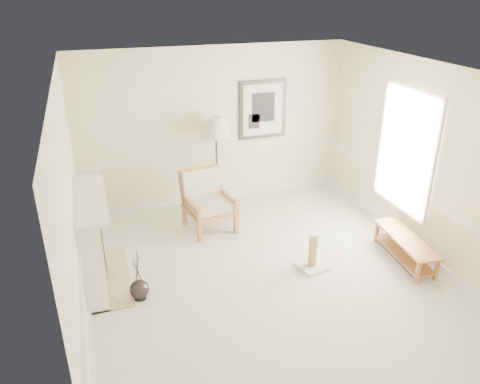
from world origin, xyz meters
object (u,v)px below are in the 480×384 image
object	(u,v)px
armchair	(206,198)
bench	(405,245)
floor_lamp	(216,129)
scratching_post	(312,257)
floor_vase	(140,290)

from	to	relation	value
armchair	bench	bearing A→B (deg)	-46.96
armchair	floor_lamp	distance (m)	1.25
floor_lamp	bench	bearing A→B (deg)	-50.71
floor_lamp	scratching_post	distance (m)	2.89
floor_vase	bench	size ratio (longest dim) A/B	0.57
floor_vase	armchair	world-z (taller)	armchair
armchair	scratching_post	xyz separation A→B (m)	(1.15, -1.76, -0.36)
floor_vase	scratching_post	size ratio (longest dim) A/B	1.32
bench	scratching_post	bearing A→B (deg)	170.92
scratching_post	floor_lamp	bearing A→B (deg)	107.15
floor_lamp	bench	size ratio (longest dim) A/B	1.28
floor_vase	scratching_post	bearing A→B (deg)	-1.35
scratching_post	armchair	bearing A→B (deg)	123.13
floor_lamp	armchair	bearing A→B (deg)	-119.06
floor_lamp	scratching_post	world-z (taller)	floor_lamp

